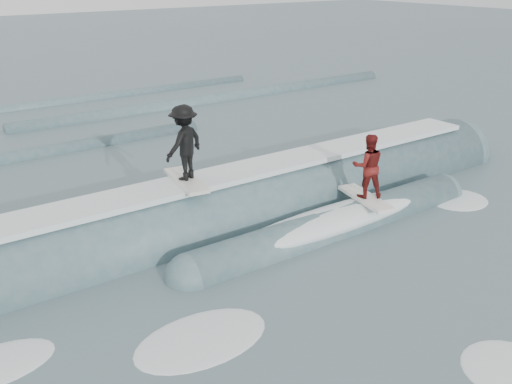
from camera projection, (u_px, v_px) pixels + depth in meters
ground at (365, 297)px, 12.28m from camera, size 160.00×160.00×0.00m
breaking_wave at (247, 218)px, 16.02m from camera, size 22.16×4.11×2.67m
surfer_black at (184, 145)px, 14.40m from camera, size 1.43×2.06×2.04m
surfer_red at (368, 169)px, 15.44m from camera, size 1.09×2.07×1.88m
whitewater at (418, 305)px, 11.96m from camera, size 15.97×8.31×0.10m
far_swells at (105, 120)px, 26.23m from camera, size 37.13×8.65×0.80m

